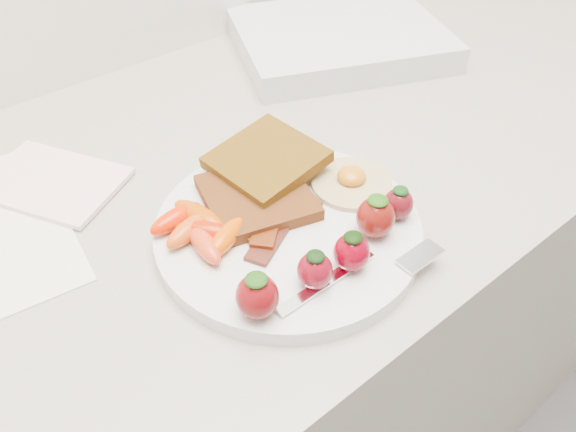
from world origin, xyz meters
TOP-DOWN VIEW (x-y plane):
  - counter at (0.00, 1.70)m, footprint 2.00×0.60m
  - plate at (-0.02, 1.57)m, footprint 0.27×0.27m
  - toast_lower at (-0.03, 1.62)m, footprint 0.13×0.13m
  - toast_upper at (0.01, 1.65)m, footprint 0.11×0.11m
  - fried_egg at (0.07, 1.57)m, footprint 0.11×0.11m
  - bacon_strips at (-0.03, 1.58)m, footprint 0.11×0.09m
  - baby_carrots at (-0.10, 1.61)m, footprint 0.09×0.10m
  - strawberries at (-0.02, 1.50)m, footprint 0.22×0.05m
  - fork at (-0.00, 1.47)m, footprint 0.17×0.05m
  - notepad at (-0.18, 1.80)m, footprint 0.17×0.19m
  - appliance at (0.30, 1.84)m, footprint 0.38×0.35m

SIDE VIEW (x-z plane):
  - counter at x=0.00m, z-range 0.00..0.90m
  - notepad at x=-0.18m, z-range 0.90..0.91m
  - plate at x=-0.02m, z-range 0.90..0.92m
  - appliance at x=0.30m, z-range 0.90..0.94m
  - fork at x=0.00m, z-range 0.92..0.92m
  - bacon_strips at x=-0.03m, z-range 0.92..0.93m
  - fried_egg at x=0.07m, z-range 0.91..0.93m
  - toast_lower at x=-0.03m, z-range 0.92..0.93m
  - baby_carrots at x=-0.10m, z-range 0.92..0.94m
  - strawberries at x=-0.02m, z-range 0.92..0.96m
  - toast_upper at x=0.01m, z-range 0.93..0.95m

